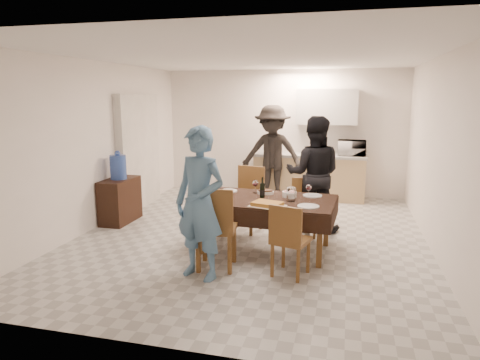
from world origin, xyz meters
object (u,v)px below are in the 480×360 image
Objects in this scene: microwave at (352,148)px; person_near at (200,203)px; console at (120,200)px; person_far at (314,174)px; water_jug at (118,167)px; person_kitchen at (272,154)px; savoury_tart at (267,204)px; water_pitcher at (291,194)px; dining_table at (265,201)px; wine_bottle at (262,187)px.

person_near is (-1.67, -4.24, -0.19)m from microwave.
person_far is (3.13, 0.34, 0.52)m from console.
person_near is (2.03, -1.76, -0.05)m from water_jug.
console is 0.41× the size of person_kitchen.
water_jug is at bearing 3.84° from person_far.
microwave reaches higher than savoury_tart.
water_jug is at bearing 165.41° from water_pitcher.
dining_table is 6.75× the size of wine_bottle.
person_kitchen is (-0.74, 2.79, 0.14)m from water_pitcher.
water_jug is 2.98m from person_kitchen.
wine_bottle is 1.55× the size of water_pitcher.
person_far is at bearing 75.05° from microwave.
wine_bottle is 2.71m from person_kitchen.
water_jug is 2.62m from wine_bottle.
savoury_tart is 1.51m from person_far.
microwave is 4.56m from person_near.
person_far is (1.10, 2.10, 0.01)m from person_near.
wine_bottle is 3.36m from microwave.
microwave is (3.70, 2.48, 0.14)m from water_jug.
wine_bottle reaches higher than console.
water_pitcher is 0.10× the size of person_near.
water_pitcher is at bearing -75.10° from person_kitchen.
savoury_tart is at bearing -22.19° from console.
person_far reaches higher than console.
person_kitchen is at bearing 98.96° from savoury_tart.
person_near is 0.92× the size of person_kitchen.
microwave is 0.30× the size of person_far.
person_near is at bearing -114.68° from dining_table.
dining_table is 0.37m from water_pitcher.
person_kitchen reaches higher than console.
savoury_tart is 0.23× the size of person_far.
dining_table is 3.40m from microwave.
console is 0.45× the size of person_near.
person_near is 3.79m from person_kitchen.
water_pitcher reaches higher than savoury_tart.
water_jug is (0.00, -0.00, 0.56)m from console.
water_jug is 0.22× the size of person_far.
water_jug reaches higher than water_pitcher.
console is 2.74m from person_near.
person_far is (3.13, 0.34, -0.04)m from water_jug.
person_kitchen reaches higher than microwave.
person_near reaches higher than microwave.
wine_bottle reaches higher than dining_table.
person_far is (0.55, 1.05, 0.20)m from dining_table.
person_far is at bearing 6.15° from console.
person_near reaches higher than console.
console reaches higher than dining_table.
wine_bottle is at bearing 69.54° from microwave.
wine_bottle is at bearing 56.73° from person_far.
console is 0.56m from water_jug.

